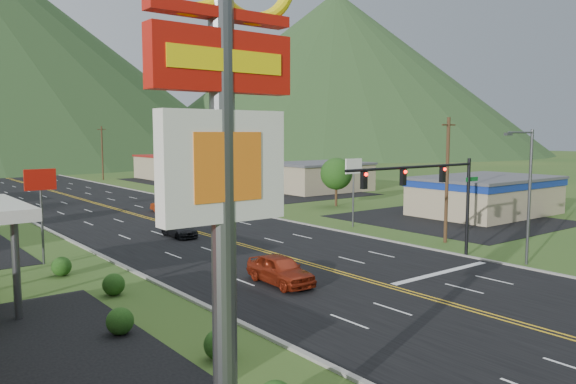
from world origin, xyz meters
TOP-DOWN VIEW (x-y plane):
  - pylon_sign at (-17.00, 2.00)m, footprint 4.32×0.60m
  - traffic_signal at (6.48, 14.00)m, footprint 13.10×0.43m
  - streetlight_east at (11.18, 10.00)m, footprint 3.28×0.25m
  - building_east_near at (30.00, 25.00)m, footprint 15.40×10.40m
  - building_east_mid at (32.00, 55.00)m, footprint 14.40×11.40m
  - building_east_far at (28.00, 90.00)m, footprint 16.40×12.40m
  - pole_sign_west_a at (-14.00, 30.00)m, footprint 2.00×0.18m
  - pole_sign_east_a at (13.00, 28.00)m, footprint 2.00×0.18m
  - pole_sign_east_b at (13.00, 60.00)m, footprint 2.00×0.18m
  - tree_east_a at (22.00, 40.00)m, footprint 3.84×3.84m
  - tree_east_b at (26.00, 78.00)m, footprint 3.84×3.84m
  - utility_pole_a at (13.50, 18.00)m, footprint 1.60×0.28m
  - utility_pole_b at (13.50, 55.00)m, footprint 1.60×0.28m
  - utility_pole_c at (13.50, 95.00)m, footprint 1.60×0.28m
  - utility_pole_d at (13.50, 135.00)m, footprint 1.60×0.28m
  - mountain_ne at (147.84, 176.19)m, footprint 180.00×180.00m
  - car_red_near at (-4.56, 16.17)m, footprint 2.25×5.08m
  - car_dark_mid at (-2.28, 33.31)m, footprint 1.80×4.34m
  - car_red_far at (3.36, 47.42)m, footprint 2.00×4.51m

SIDE VIEW (x-z plane):
  - car_dark_mid at x=-2.28m, z-range 0.00..1.25m
  - car_red_far at x=3.36m, z-range 0.00..1.44m
  - car_red_near at x=-4.56m, z-range 0.00..1.70m
  - building_east_mid at x=32.00m, z-range 0.01..4.31m
  - building_east_far at x=28.00m, z-range 0.01..4.51m
  - building_east_near at x=30.00m, z-range 0.22..4.32m
  - tree_east_a at x=22.00m, z-range 0.98..6.80m
  - tree_east_b at x=26.00m, z-range 0.98..6.80m
  - pole_sign_west_a at x=-14.00m, z-range 1.85..8.25m
  - pole_sign_east_a at x=13.00m, z-range 1.85..8.25m
  - pole_sign_east_b at x=13.00m, z-range 1.85..8.25m
  - utility_pole_a at x=13.50m, z-range 0.13..10.13m
  - utility_pole_b at x=13.50m, z-range 0.13..10.13m
  - utility_pole_c at x=13.50m, z-range 0.13..10.13m
  - utility_pole_d at x=13.50m, z-range 0.13..10.13m
  - streetlight_east at x=11.18m, z-range 0.68..9.68m
  - traffic_signal at x=6.48m, z-range 1.83..8.83m
  - pylon_sign at x=-17.00m, z-range 2.30..16.30m
  - mountain_ne at x=147.84m, z-range 0.00..70.00m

